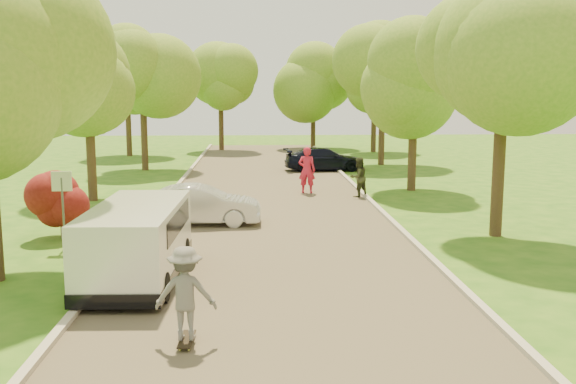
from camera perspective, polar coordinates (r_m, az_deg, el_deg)
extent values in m
plane|color=#285F16|center=(14.40, -0.92, -8.63)|extent=(100.00, 100.00, 0.00)
cube|color=#4C4438|center=(22.15, -1.64, -2.35)|extent=(8.00, 60.00, 0.01)
cube|color=#B2AD9E|center=(22.42, -12.05, -2.26)|extent=(0.18, 60.00, 0.12)
cube|color=#B2AD9E|center=(22.59, 8.69, -2.08)|extent=(0.18, 60.00, 0.12)
cylinder|color=#59595E|center=(18.80, -19.34, -1.81)|extent=(0.06, 0.06, 2.00)
cube|color=white|center=(18.66, -19.48, 0.90)|extent=(0.55, 0.04, 0.55)
cylinder|color=#382619|center=(20.48, -19.41, -2.82)|extent=(0.12, 0.12, 0.70)
sphere|color=#590F0F|center=(20.34, -19.52, -0.75)|extent=(1.70, 1.70, 1.70)
sphere|color=#538624|center=(15.71, -23.42, 13.06)|extent=(3.45, 3.45, 3.45)
cylinder|color=#382619|center=(26.68, -17.08, 2.61)|extent=(0.36, 0.36, 3.15)
sphere|color=#538624|center=(26.53, -17.36, 8.70)|extent=(4.20, 4.20, 4.20)
sphere|color=#538624|center=(26.39, -16.08, 10.13)|extent=(3.15, 3.15, 3.15)
cylinder|color=#382619|center=(36.32, -12.66, 4.92)|extent=(0.36, 0.36, 3.83)
sphere|color=#538624|center=(36.25, -12.84, 10.21)|extent=(4.80, 4.80, 4.80)
sphere|color=#538624|center=(36.16, -11.74, 11.39)|extent=(3.60, 3.60, 3.60)
cylinder|color=#382619|center=(20.22, 18.19, 1.59)|extent=(0.36, 0.36, 3.83)
sphere|color=#538624|center=(20.10, 18.67, 11.28)|extent=(5.00, 5.00, 5.00)
sphere|color=#538624|center=(20.43, 20.79, 13.24)|extent=(3.75, 3.75, 3.75)
cylinder|color=#382619|center=(28.68, 10.99, 3.48)|extent=(0.36, 0.36, 3.38)
sphere|color=#538624|center=(28.55, 11.17, 9.50)|extent=(4.40, 4.40, 4.40)
sphere|color=#538624|center=(28.73, 12.51, 10.77)|extent=(3.30, 3.30, 3.30)
cylinder|color=#382619|center=(38.52, 8.32, 5.43)|extent=(0.36, 0.36, 4.05)
sphere|color=#538624|center=(38.47, 8.45, 10.76)|extent=(5.20, 5.20, 5.20)
sphere|color=#538624|center=(38.66, 9.63, 11.88)|extent=(3.90, 3.90, 3.90)
cylinder|color=#382619|center=(44.61, -13.98, 5.44)|extent=(0.36, 0.36, 3.60)
sphere|color=#538624|center=(44.55, -14.14, 9.68)|extent=(5.00, 5.00, 5.00)
sphere|color=#538624|center=(44.43, -13.22, 10.69)|extent=(3.75, 3.75, 3.75)
cylinder|color=#382619|center=(46.55, 7.63, 5.90)|extent=(0.36, 0.36, 3.83)
sphere|color=#538624|center=(46.50, 7.72, 10.11)|extent=(5.00, 5.00, 5.00)
sphere|color=#538624|center=(46.66, 8.66, 11.00)|extent=(3.75, 3.75, 3.75)
cylinder|color=#382619|center=(47.86, -5.96, 5.75)|extent=(0.36, 0.36, 3.38)
sphere|color=#538624|center=(47.78, -6.02, 9.49)|extent=(4.80, 4.80, 4.80)
sphere|color=#538624|center=(47.76, -5.15, 10.37)|extent=(3.60, 3.60, 3.60)
cylinder|color=#382619|center=(49.98, 2.25, 6.05)|extent=(0.36, 0.36, 3.60)
sphere|color=#538624|center=(49.92, 2.27, 9.84)|extent=(5.00, 5.00, 5.00)
sphere|color=#538624|center=(50.01, 3.15, 10.69)|extent=(3.75, 3.75, 3.75)
cube|color=silver|center=(15.14, -13.26, -4.18)|extent=(1.98, 4.72, 1.60)
cube|color=black|center=(15.31, -13.17, -6.66)|extent=(2.01, 4.81, 0.29)
cube|color=black|center=(15.29, -13.13, -2.55)|extent=(1.97, 3.36, 0.53)
cylinder|color=black|center=(14.06, -17.81, -8.15)|extent=(0.25, 0.65, 0.64)
cylinder|color=black|center=(13.68, -11.10, -8.35)|extent=(0.25, 0.65, 0.64)
cylinder|color=black|center=(16.95, -14.84, -5.10)|extent=(0.25, 0.65, 0.64)
cylinder|color=black|center=(16.64, -9.28, -5.17)|extent=(0.25, 0.65, 0.64)
imported|color=silver|center=(21.20, -7.82, -1.16)|extent=(3.98, 1.42, 1.31)
imported|color=black|center=(35.32, 3.25, 2.93)|extent=(4.52, 2.17, 1.27)
cube|color=black|center=(11.55, -9.00, -12.79)|extent=(0.26, 0.85, 0.02)
cylinder|color=#BFCC4C|center=(11.83, -8.43, -12.51)|extent=(0.03, 0.07, 0.07)
cylinder|color=#BFCC4C|center=(11.85, -9.16, -12.50)|extent=(0.03, 0.07, 0.07)
cylinder|color=#BFCC4C|center=(11.28, -8.81, -13.62)|extent=(0.03, 0.07, 0.07)
cylinder|color=#BFCC4C|center=(11.30, -9.58, -13.60)|extent=(0.03, 0.07, 0.07)
imported|color=slate|center=(11.27, -9.10, -8.87)|extent=(1.07, 0.64, 1.64)
imported|color=#BC1C38|center=(27.41, 1.69, 1.95)|extent=(0.82, 0.64, 2.00)
imported|color=#30351F|center=(26.59, 6.28, 1.30)|extent=(1.00, 0.94, 1.65)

